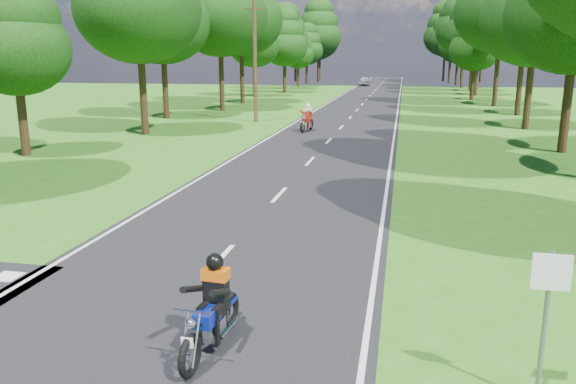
# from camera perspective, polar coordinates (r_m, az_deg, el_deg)

# --- Properties ---
(ground) EXTENTS (160.00, 160.00, 0.00)m
(ground) POSITION_cam_1_polar(r_m,az_deg,el_deg) (10.38, -10.57, -10.73)
(ground) COLOR #2E6216
(ground) RESTS_ON ground
(main_road) EXTENTS (7.00, 140.00, 0.02)m
(main_road) POSITION_cam_1_polar(r_m,az_deg,el_deg) (59.01, 7.98, 9.26)
(main_road) COLOR black
(main_road) RESTS_ON ground
(road_markings) EXTENTS (7.40, 140.00, 0.01)m
(road_markings) POSITION_cam_1_polar(r_m,az_deg,el_deg) (57.15, 7.72, 9.15)
(road_markings) COLOR silver
(road_markings) RESTS_ON main_road
(treeline) EXTENTS (40.00, 115.35, 14.78)m
(treeline) POSITION_cam_1_polar(r_m,az_deg,el_deg) (68.96, 10.01, 16.64)
(treeline) COLOR black
(treeline) RESTS_ON ground
(telegraph_pole) EXTENTS (1.20, 0.26, 8.00)m
(telegraph_pole) POSITION_cam_1_polar(r_m,az_deg,el_deg) (38.00, -3.37, 13.24)
(telegraph_pole) COLOR #382616
(telegraph_pole) RESTS_ON ground
(road_sign) EXTENTS (0.45, 0.07, 2.00)m
(road_sign) POSITION_cam_1_polar(r_m,az_deg,el_deg) (7.54, 24.85, -10.25)
(road_sign) COLOR slate
(road_sign) RESTS_ON ground
(rider_near_blue) EXTENTS (0.71, 1.77, 1.44)m
(rider_near_blue) POSITION_cam_1_polar(r_m,az_deg,el_deg) (8.34, -7.86, -11.28)
(rider_near_blue) COLOR #0D2095
(rider_near_blue) RESTS_ON main_road
(rider_far_red) EXTENTS (0.92, 2.02, 1.62)m
(rider_far_red) POSITION_cam_1_polar(r_m,az_deg,el_deg) (32.96, 1.93, 7.57)
(rider_far_red) COLOR #98150B
(rider_far_red) RESTS_ON main_road
(distant_car) EXTENTS (1.70, 4.15, 1.41)m
(distant_car) POSITION_cam_1_polar(r_m,az_deg,el_deg) (88.99, 7.75, 11.11)
(distant_car) COLOR #B2B4B9
(distant_car) RESTS_ON main_road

